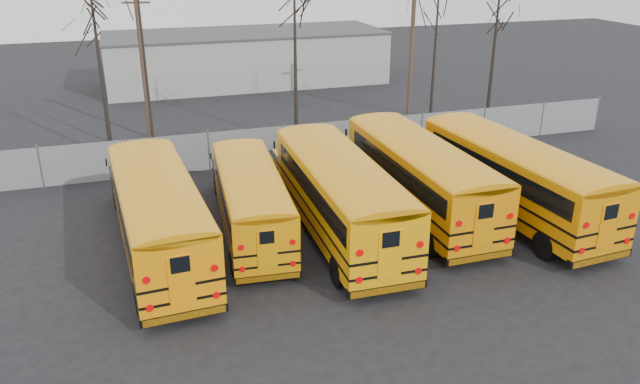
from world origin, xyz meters
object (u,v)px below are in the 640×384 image
object	(u,v)px
bus_e	(511,171)
utility_pole_right	(411,50)
bus_c	(338,189)
utility_pole_left	(143,66)
bus_a	(157,209)
bus_b	(250,195)
bus_d	(417,171)

from	to	relation	value
bus_e	utility_pole_right	distance (m)	16.18
bus_c	utility_pole_left	world-z (taller)	utility_pole_left
bus_e	utility_pole_right	world-z (taller)	utility_pole_right
bus_c	bus_a	bearing A→B (deg)	178.52
bus_c	utility_pole_right	size ratio (longest dim) A/B	1.40
bus_c	bus_b	bearing A→B (deg)	161.22
bus_a	utility_pole_right	distance (m)	23.05
bus_a	bus_e	bearing A→B (deg)	-6.28
bus_b	utility_pole_left	distance (m)	15.15
bus_a	utility_pole_right	size ratio (longest dim) A/B	1.37
bus_a	utility_pole_left	xyz separation A→B (m)	(0.52, 15.46, 2.39)
bus_a	bus_d	size ratio (longest dim) A/B	0.98
bus_d	utility_pole_right	xyz separation A→B (m)	(6.41, 14.40, 2.47)
bus_c	bus_e	xyz separation A→B (m)	(7.61, -0.36, 0.01)
bus_e	utility_pole_left	distance (m)	21.50
bus_a	bus_b	size ratio (longest dim) A/B	1.15
bus_a	bus_c	world-z (taller)	bus_c
bus_d	utility_pole_right	world-z (taller)	utility_pole_right
bus_e	bus_b	bearing A→B (deg)	167.59
bus_a	bus_b	bearing A→B (deg)	9.92
bus_b	bus_a	bearing A→B (deg)	-161.97
bus_d	utility_pole_left	size ratio (longest dim) A/B	1.43
bus_c	utility_pole_left	bearing A→B (deg)	113.23
bus_c	bus_d	world-z (taller)	bus_c
bus_b	utility_pole_right	bearing A→B (deg)	50.76
bus_b	bus_c	size ratio (longest dim) A/B	0.85
bus_a	bus_c	xyz separation A→B (m)	(6.93, -0.31, 0.06)
bus_a	utility_pole_left	bearing A→B (deg)	84.48
bus_c	bus_e	distance (m)	7.62
bus_c	utility_pole_right	distance (m)	18.70
bus_d	bus_e	bearing A→B (deg)	-20.61
bus_b	utility_pole_left	world-z (taller)	utility_pole_left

